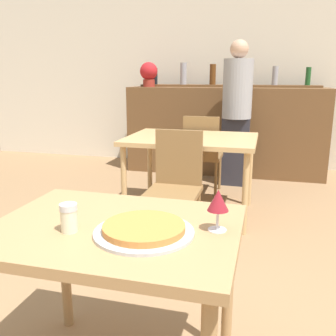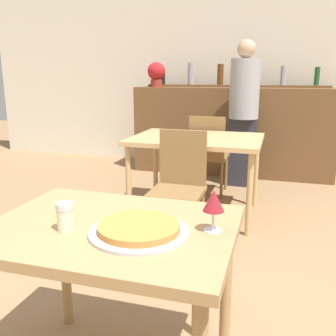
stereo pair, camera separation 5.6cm
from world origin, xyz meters
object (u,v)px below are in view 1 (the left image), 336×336
Objects in this scene: person_standing at (237,109)px; wine_glass at (218,201)px; pizza_tray at (144,230)px; chair_far_side_back at (202,150)px; cheese_shaker at (69,218)px; chair_far_side_front at (176,180)px; potted_plant at (149,73)px.

person_standing is 10.64× the size of wine_glass.
wine_glass is at bearing 21.43° from pizza_tray.
person_standing is at bearing -122.23° from chair_far_side_back.
cheese_shaker is at bearing 89.66° from chair_far_side_back.
pizza_tray is 0.28m from cheese_shaker.
chair_far_side_front is 1.22m from chair_far_side_back.
chair_far_side_back is at bearing 95.29° from pizza_tray.
wine_glass reaches higher than chair_far_side_front.
pizza_tray is at bearing -91.03° from person_standing.
chair_far_side_front and chair_far_side_back have the same top height.
chair_far_side_front is at bearing 90.00° from chair_far_side_back.
wine_glass is (0.51, -2.67, 0.35)m from chair_far_side_back.
pizza_tray is at bearing 10.70° from cheese_shaker.
cheese_shaker is 0.33× the size of potted_plant.
cheese_shaker is at bearing -90.61° from chair_far_side_front.
potted_plant reaches higher than pizza_tray.
chair_far_side_front is at bearing -67.51° from potted_plant.
chair_far_side_front is 1.58m from wine_glass.
wine_glass is at bearing -68.71° from potted_plant.
wine_glass is at bearing -86.45° from person_standing.
person_standing is at bearing 84.30° from cheese_shaker.
potted_plant is at bearing 112.49° from chair_far_side_front.
cheese_shaker is 3.99m from potted_plant.
person_standing reaches higher than pizza_tray.
wine_glass is at bearing 100.84° from chair_far_side_back.
pizza_tray is at bearing -72.66° from potted_plant.
cheese_shaker is at bearing -76.66° from potted_plant.
person_standing is (0.31, 0.50, 0.42)m from chair_far_side_back.
chair_far_side_back is at bearing 90.00° from chair_far_side_front.
person_standing reaches higher than wine_glass.
chair_far_side_front is 1.79m from person_standing.
chair_far_side_front is at bearing 109.39° from wine_glass.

